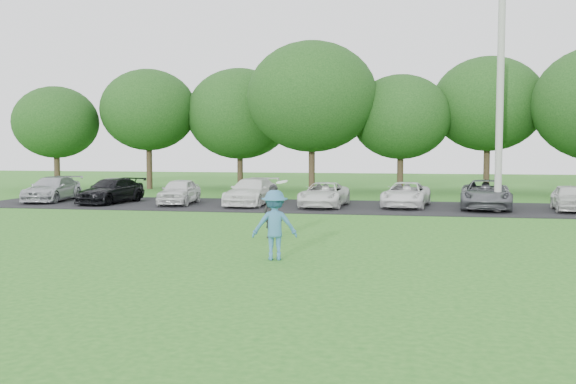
{
  "coord_description": "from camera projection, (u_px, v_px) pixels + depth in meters",
  "views": [
    {
      "loc": [
        3.44,
        -14.87,
        2.61
      ],
      "look_at": [
        0.0,
        3.5,
        1.3
      ],
      "focal_mm": 40.0,
      "sensor_mm": 36.0,
      "label": 1
    }
  ],
  "objects": [
    {
      "name": "ground",
      "position": [
        261.0,
        256.0,
        15.4
      ],
      "size": [
        100.0,
        100.0,
        0.0
      ],
      "primitive_type": "plane",
      "color": "#25671D",
      "rests_on": "ground"
    },
    {
      "name": "parking_lot",
      "position": [
        328.0,
        206.0,
        28.14
      ],
      "size": [
        32.0,
        6.5,
        0.03
      ],
      "primitive_type": "cube",
      "color": "black",
      "rests_on": "ground"
    },
    {
      "name": "utility_pole",
      "position": [
        500.0,
        82.0,
        25.31
      ],
      "size": [
        0.28,
        0.28,
        10.32
      ],
      "primitive_type": "cylinder",
      "color": "#A6A7A1",
      "rests_on": "ground"
    },
    {
      "name": "frisbee_player",
      "position": [
        275.0,
        225.0,
        14.83
      ],
      "size": [
        1.16,
        0.84,
        1.87
      ],
      "color": "teal",
      "rests_on": "ground"
    },
    {
      "name": "camera_bystander",
      "position": [
        274.0,
        211.0,
        18.36
      ],
      "size": [
        0.6,
        0.45,
        1.55
      ],
      "color": "black",
      "rests_on": "ground"
    },
    {
      "name": "parked_cars",
      "position": [
        332.0,
        193.0,
        27.99
      ],
      "size": [
        28.78,
        4.89,
        1.21
      ],
      "color": "#ACAEB3",
      "rests_on": "parking_lot"
    },
    {
      "name": "tree_row",
      "position": [
        375.0,
        107.0,
        37.09
      ],
      "size": [
        42.39,
        9.85,
        8.64
      ],
      "color": "#38281C",
      "rests_on": "ground"
    }
  ]
}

